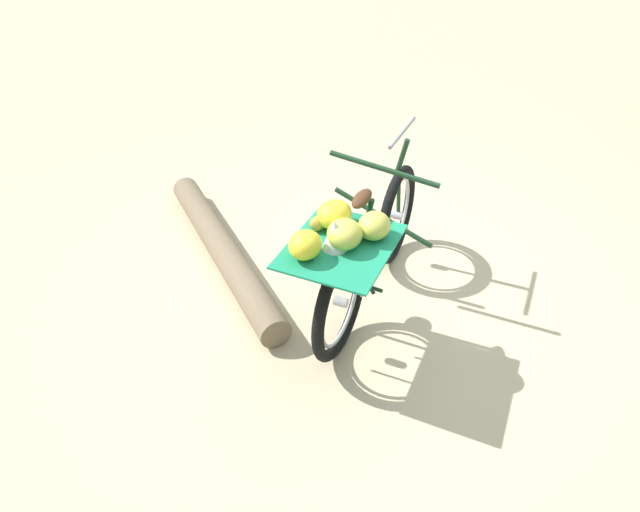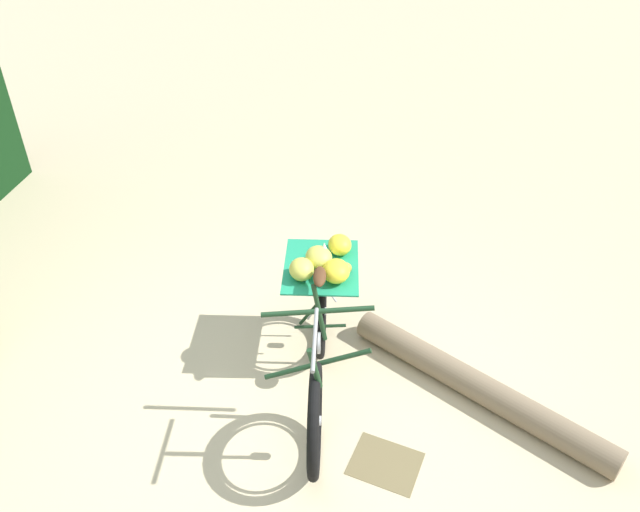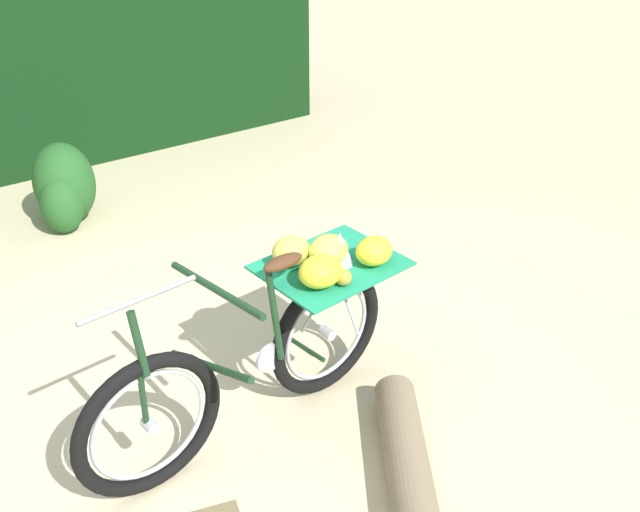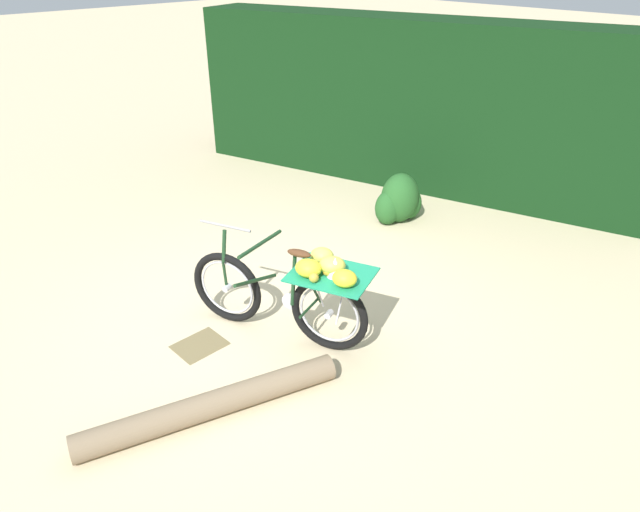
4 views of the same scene
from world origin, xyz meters
name	(u,v)px [view 2 (image 2 of 4)]	position (x,y,z in m)	size (l,w,h in m)	color
ground_plane	(286,408)	(0.00, 0.00, 0.00)	(60.00, 60.00, 0.00)	beige
bicycle	(320,330)	(-0.12, -0.34, 0.51)	(0.98, 1.76, 1.03)	black
fallen_log	(477,386)	(-1.21, -0.65, 0.10)	(0.21, 0.21, 2.04)	#7F6B51
leaf_litter_patch	(385,463)	(-0.80, 0.16, 0.00)	(0.44, 0.36, 0.01)	olive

